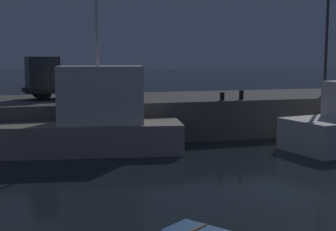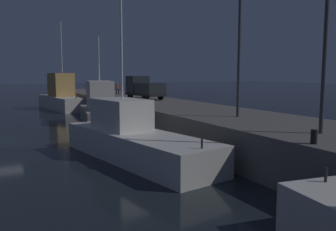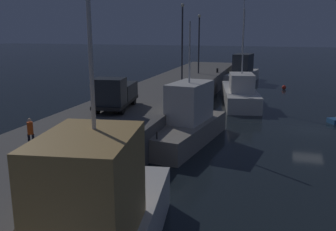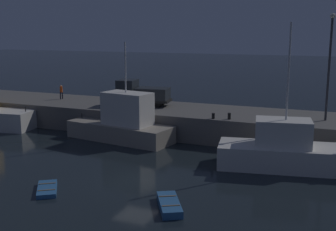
% 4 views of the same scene
% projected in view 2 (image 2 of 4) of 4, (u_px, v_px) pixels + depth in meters
% --- Properties ---
extents(ground_plane, '(320.00, 320.00, 0.00)m').
position_uv_depth(ground_plane, '(5.00, 141.00, 28.15)').
color(ground_plane, black).
extents(pier_quay, '(73.90, 8.01, 2.40)m').
position_uv_depth(pier_quay, '(169.00, 116.00, 34.59)').
color(pier_quay, '#5B5956').
rests_on(pier_quay, ground).
extents(fishing_trawler_red, '(13.38, 5.88, 10.70)m').
position_uv_depth(fishing_trawler_red, '(133.00, 139.00, 22.13)').
color(fishing_trawler_red, silver).
rests_on(fishing_trawler_red, ground).
extents(fishing_boat_blue, '(12.78, 5.32, 12.80)m').
position_uv_depth(fishing_boat_blue, '(62.00, 97.00, 52.29)').
color(fishing_boat_blue, silver).
rests_on(fishing_boat_blue, ground).
extents(fishing_boat_orange, '(10.67, 4.92, 9.12)m').
position_uv_depth(fishing_boat_orange, '(99.00, 108.00, 37.65)').
color(fishing_boat_orange, gray).
rests_on(fishing_boat_orange, ground).
extents(lamp_post_west, '(0.44, 0.44, 9.13)m').
position_uv_depth(lamp_post_west, '(239.00, 39.00, 23.61)').
color(lamp_post_west, '#38383D').
rests_on(lamp_post_west, pier_quay).
extents(lamp_post_east, '(0.44, 0.44, 8.13)m').
position_uv_depth(lamp_post_east, '(326.00, 37.00, 16.93)').
color(lamp_post_east, '#38383D').
rests_on(lamp_post_east, pier_quay).
extents(utility_truck, '(5.99, 3.00, 2.65)m').
position_uv_depth(utility_truck, '(144.00, 88.00, 40.60)').
color(utility_truck, black).
rests_on(utility_truck, pier_quay).
extents(dockworker, '(0.35, 0.43, 1.65)m').
position_uv_depth(dockworker, '(117.00, 88.00, 49.83)').
color(dockworker, black).
rests_on(dockworker, pier_quay).
extents(bollard_west, '(0.28, 0.28, 0.57)m').
position_uv_depth(bollard_west, '(153.00, 105.00, 29.91)').
color(bollard_west, black).
rests_on(bollard_west, pier_quay).
extents(bollard_central, '(0.28, 0.28, 0.61)m').
position_uv_depth(bollard_central, '(314.00, 137.00, 14.88)').
color(bollard_central, black).
rests_on(bollard_central, pier_quay).
extents(bollard_east, '(0.28, 0.28, 0.49)m').
position_uv_depth(bollard_east, '(144.00, 104.00, 31.03)').
color(bollard_east, black).
rests_on(bollard_east, pier_quay).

